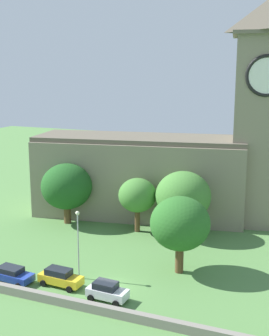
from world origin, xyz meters
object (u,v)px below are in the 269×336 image
car_blue (12,274)px  car_yellow (60,277)px  tree_riverside_west (137,195)px  tree_riverside_east (67,186)px  tree_by_tower (180,224)px  car_white (107,291)px  streetlamp_west_mid (78,234)px  tree_churchyard (183,196)px  church (179,156)px

car_blue → car_yellow: 5.50m
tree_riverside_west → car_yellow: bearing=-93.5°
car_blue → tree_riverside_east: tree_riverside_east is taller
tree_by_tower → tree_riverside_west: tree_by_tower is taller
car_yellow → car_white: car_white is taller
car_blue → tree_riverside_east: size_ratio=0.54×
car_white → tree_riverside_west: size_ratio=0.54×
car_white → tree_riverside_west: tree_riverside_west is taller
car_blue → tree_riverside_west: 21.40m
car_blue → car_white: 11.30m
streetlamp_west_mid → tree_riverside_west: (0.25, 16.38, 0.20)m
car_white → streetlamp_west_mid: (-5.01, 3.29, 4.10)m
car_yellow → streetlamp_west_mid: streetlamp_west_mid is taller
car_yellow → car_white: (5.92, -0.91, -0.00)m
tree_churchyard → tree_riverside_east: (-17.42, -1.45, 0.02)m
tree_riverside_east → car_yellow: bearing=-61.5°
streetlamp_west_mid → tree_churchyard: 18.50m
car_blue → car_white: car_white is taller
car_yellow → tree_riverside_west: bearing=86.5°
tree_churchyard → church: bearing=111.5°
church → tree_by_tower: bearing=-72.4°
church → streetlamp_west_mid: bearing=-98.0°
car_yellow → tree_riverside_east: size_ratio=0.54×
church → streetlamp_west_mid: size_ratio=5.20×
tree_by_tower → tree_riverside_west: size_ratio=1.14×
car_blue → tree_riverside_east: (-4.50, 19.31, 4.79)m
car_blue → tree_churchyard: size_ratio=0.54×
church → tree_by_tower: size_ratio=4.54×
streetlamp_west_mid → tree_by_tower: (9.71, 5.69, 0.67)m
church → tree_riverside_east: 17.55m
car_yellow → streetlamp_west_mid: (0.91, 2.38, 4.10)m
church → tree_riverside_west: church is taller
car_blue → car_yellow: bearing=11.7°
car_white → tree_riverside_east: size_ratio=0.46×
tree_riverside_west → tree_by_tower: bearing=-48.5°
car_yellow → tree_churchyard: 21.55m
tree_churchyard → tree_riverside_west: (-6.37, -0.89, -0.33)m
car_blue → church: bearing=71.1°
church → car_blue: bearing=-108.9°
tree_churchyard → tree_by_tower: bearing=-75.0°
tree_riverside_east → tree_riverside_west: 11.06m
car_white → tree_riverside_west: 20.69m
tree_churchyard → car_white: bearing=-94.5°
tree_riverside_east → tree_churchyard: bearing=4.8°
streetlamp_west_mid → tree_by_tower: tree_by_tower is taller
car_blue → tree_riverside_west: size_ratio=0.63×
car_blue → streetlamp_west_mid: bearing=29.1°
tree_riverside_east → streetlamp_west_mid: bearing=-55.7°
tree_churchyard → car_yellow: bearing=-111.0°
tree_churchyard → car_blue: bearing=-121.9°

